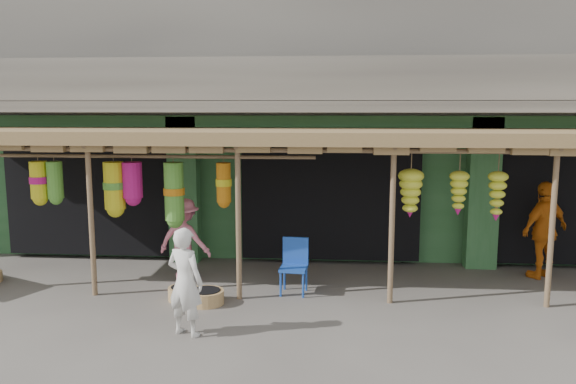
# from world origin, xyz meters

# --- Properties ---
(ground) EXTENTS (80.00, 80.00, 0.00)m
(ground) POSITION_xyz_m (0.00, 0.00, 0.00)
(ground) COLOR #514C47
(ground) RESTS_ON ground
(building) EXTENTS (16.40, 6.80, 7.00)m
(building) POSITION_xyz_m (-0.00, 4.87, 3.37)
(building) COLOR gray
(building) RESTS_ON ground
(awning) EXTENTS (14.00, 2.70, 2.79)m
(awning) POSITION_xyz_m (-0.16, 0.80, 2.58)
(awning) COLOR brown
(awning) RESTS_ON ground
(blue_chair) EXTENTS (0.49, 0.50, 0.95)m
(blue_chair) POSITION_xyz_m (-0.60, 0.22, 0.53)
(blue_chair) COLOR #1944A5
(blue_chair) RESTS_ON ground
(basket_mid) EXTENTS (0.62, 0.62, 0.22)m
(basket_mid) POSITION_xyz_m (-2.00, -0.49, 0.11)
(basket_mid) COLOR olive
(basket_mid) RESTS_ON ground
(basket_right) EXTENTS (0.60, 0.60, 0.22)m
(basket_right) POSITION_xyz_m (-2.43, -0.33, 0.11)
(basket_right) COLOR #A5864D
(basket_right) RESTS_ON ground
(person_front) EXTENTS (0.66, 0.56, 1.55)m
(person_front) POSITION_xyz_m (-2.00, -1.75, 0.77)
(person_front) COLOR silver
(person_front) RESTS_ON ground
(person_vendor) EXTENTS (1.15, 0.93, 1.83)m
(person_vendor) POSITION_xyz_m (4.00, 1.42, 0.92)
(person_vendor) COLOR #D16713
(person_vendor) RESTS_ON ground
(person_shopper) EXTENTS (1.11, 0.78, 1.55)m
(person_shopper) POSITION_xyz_m (-2.65, 0.66, 0.78)
(person_shopper) COLOR pink
(person_shopper) RESTS_ON ground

